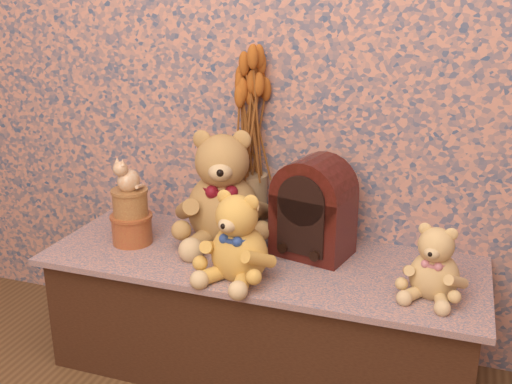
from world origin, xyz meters
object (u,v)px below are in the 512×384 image
Objects in this scene: teddy_small at (436,258)px; cat_figurine at (128,173)px; teddy_large at (223,182)px; cathedral_radio at (314,207)px; biscuit_tin_lower at (132,229)px; ceramic_vase at (249,203)px; teddy_medium at (239,232)px.

cat_figurine reaches higher than teddy_small.
teddy_large reaches higher than cat_figurine.
biscuit_tin_lower is at bearing -156.26° from cathedral_radio.
teddy_large is 1.82× the size of teddy_small.
ceramic_vase is 0.41m from biscuit_tin_lower.
teddy_large is at bearing 24.95° from biscuit_tin_lower.
teddy_large reaches higher than ceramic_vase.
biscuit_tin_lower is 1.15× the size of cat_figurine.
cat_figurine is at bearing -146.30° from ceramic_vase.
biscuit_tin_lower is (-0.99, 0.05, -0.07)m from teddy_small.
teddy_small is at bearing -32.71° from teddy_large.
cathedral_radio is 0.62m from cat_figurine.
teddy_large is 3.55× the size of cat_figurine.
biscuit_tin_lower is at bearing 0.00° from cat_figurine.
cathedral_radio is at bearing -23.60° from ceramic_vase.
teddy_large is 1.44× the size of teddy_medium.
cat_figurine is at bearing 175.15° from teddy_medium.
cathedral_radio is 1.54× the size of ceramic_vase.
cat_figurine is at bearing -170.76° from teddy_small.
biscuit_tin_lower is (-0.28, -0.13, -0.16)m from teddy_large.
teddy_small is at bearing -2.76° from biscuit_tin_lower.
teddy_large is 0.31m from cat_figurine.
cathedral_radio reaches higher than ceramic_vase.
ceramic_vase is (-0.65, 0.28, -0.01)m from teddy_small.
ceramic_vase is (-0.09, 0.34, -0.04)m from teddy_medium.
biscuit_tin_lower is 0.20m from cat_figurine.
cathedral_radio reaches higher than biscuit_tin_lower.
teddy_small is at bearing 20.67° from cat_figurine.
teddy_small is (0.71, -0.18, -0.09)m from teddy_large.
teddy_small is at bearing -23.01° from ceramic_vase.
teddy_medium reaches higher than teddy_small.
teddy_small is 0.99m from biscuit_tin_lower.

